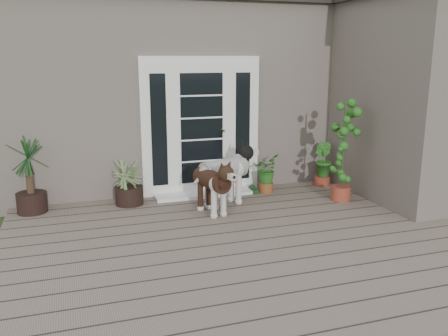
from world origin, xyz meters
name	(u,v)px	position (x,y,z in m)	size (l,w,h in m)	color
deck	(267,243)	(0.00, 0.40, 0.06)	(6.20, 4.60, 0.12)	#6B5B4C
house_main	(183,94)	(0.00, 4.65, 1.55)	(7.40, 4.00, 3.10)	#665E54
roof_main	(181,6)	(0.00, 4.65, 3.20)	(7.60, 4.20, 0.20)	#2D2826
house_wing	(414,104)	(2.90, 1.50, 1.55)	(1.60, 2.40, 3.10)	#665E54
door_unit	(201,126)	(-0.20, 2.60, 1.19)	(1.90, 0.14, 2.15)	white
door_step	(205,194)	(-0.20, 2.40, 0.14)	(1.60, 0.40, 0.05)	white
brindle_dog	(212,189)	(-0.36, 1.51, 0.47)	(0.36, 0.84, 0.70)	#3C2116
white_dog	(224,179)	(-0.09, 1.81, 0.52)	(0.41, 0.96, 0.80)	beige
spider_plant	(129,180)	(-1.40, 2.30, 0.48)	(0.68, 0.68, 0.73)	#7C925A
yucca	(29,174)	(-2.75, 2.34, 0.68)	(0.78, 0.78, 1.13)	black
herb_a	(266,176)	(0.78, 2.26, 0.38)	(0.41, 0.41, 0.53)	#225F1B
herb_b	(322,170)	(1.85, 2.35, 0.38)	(0.35, 0.35, 0.53)	#255819
herb_c	(356,171)	(2.31, 2.06, 0.40)	(0.36, 0.36, 0.56)	#1F4F16
sapling	(343,150)	(1.69, 1.49, 0.90)	(0.46, 0.46, 1.57)	#245819
clog_left	(215,193)	(-0.06, 2.35, 0.16)	(0.13, 0.28, 0.08)	#15361A
clog_right	(254,190)	(0.59, 2.30, 0.16)	(0.13, 0.29, 0.09)	#153417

